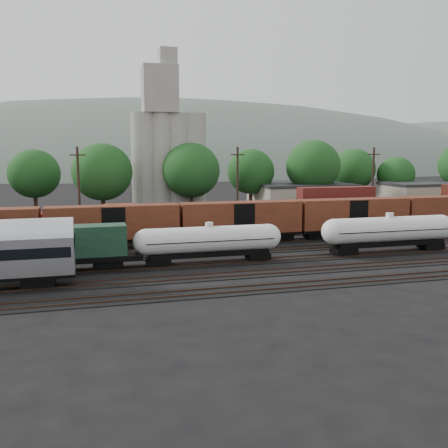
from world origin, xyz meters
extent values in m
plane|color=black|center=(0.00, 0.00, 0.00)|extent=(600.00, 600.00, 0.00)
cube|color=black|center=(0.00, -15.00, 0.04)|extent=(180.00, 3.20, 0.08)
cube|color=#382319|center=(0.00, -15.72, 0.12)|extent=(180.00, 0.08, 0.16)
cube|color=#382319|center=(0.00, -14.28, 0.12)|extent=(180.00, 0.08, 0.16)
cube|color=black|center=(0.00, -10.00, 0.04)|extent=(180.00, 3.20, 0.08)
cube|color=#382319|center=(0.00, -10.72, 0.12)|extent=(180.00, 0.08, 0.16)
cube|color=#382319|center=(0.00, -9.28, 0.12)|extent=(180.00, 0.08, 0.16)
cube|color=black|center=(0.00, -5.00, 0.04)|extent=(180.00, 3.20, 0.08)
cube|color=#382319|center=(0.00, -5.72, 0.12)|extent=(180.00, 0.08, 0.16)
cube|color=#382319|center=(0.00, -4.28, 0.12)|extent=(180.00, 0.08, 0.16)
cube|color=black|center=(0.00, 0.00, 0.04)|extent=(180.00, 3.20, 0.08)
cube|color=#382319|center=(0.00, -0.72, 0.12)|extent=(180.00, 0.08, 0.16)
cube|color=#382319|center=(0.00, 0.72, 0.12)|extent=(180.00, 0.08, 0.16)
cube|color=black|center=(0.00, 5.00, 0.04)|extent=(180.00, 3.20, 0.08)
cube|color=#382319|center=(0.00, 4.28, 0.12)|extent=(180.00, 0.08, 0.16)
cube|color=#382319|center=(0.00, 5.72, 0.12)|extent=(180.00, 0.08, 0.16)
cube|color=black|center=(0.00, 10.00, 0.04)|extent=(180.00, 3.20, 0.08)
cube|color=#382319|center=(0.00, 9.28, 0.12)|extent=(180.00, 0.08, 0.16)
cube|color=#382319|center=(0.00, 10.72, 0.12)|extent=(180.00, 0.08, 0.16)
cube|color=black|center=(0.00, 15.00, 0.04)|extent=(180.00, 3.20, 0.08)
cube|color=#382319|center=(0.00, 14.28, 0.12)|extent=(180.00, 0.08, 0.16)
cube|color=#382319|center=(0.00, 15.72, 0.12)|extent=(180.00, 0.08, 0.16)
cube|color=black|center=(-14.92, -5.00, 1.37)|extent=(18.02, 3.07, 0.42)
cube|color=black|center=(-14.92, -5.00, 0.89)|extent=(5.30, 2.33, 0.85)
cube|color=#173623|center=(-12.76, -5.00, 3.01)|extent=(10.81, 2.54, 2.86)
cylinder|color=black|center=(-12.76, -5.00, 4.60)|extent=(0.53, 0.53, 0.53)
cube|color=black|center=(-9.15, -5.00, 0.68)|extent=(2.76, 2.12, 0.74)
cylinder|color=silver|center=(0.88, -5.00, 2.58)|extent=(12.66, 2.61, 2.61)
sphere|color=silver|center=(-5.45, -5.00, 2.58)|extent=(2.61, 2.61, 2.61)
sphere|color=silver|center=(7.21, -5.00, 2.58)|extent=(2.61, 2.61, 2.61)
cylinder|color=silver|center=(0.88, -5.00, 4.07)|extent=(0.81, 0.81, 0.45)
cube|color=black|center=(0.88, -5.00, 2.58)|extent=(12.95, 2.73, 0.07)
cube|color=black|center=(0.88, -5.00, 1.14)|extent=(12.23, 1.98, 0.45)
cube|color=black|center=(-4.30, -5.00, 0.60)|extent=(2.34, 1.80, 0.63)
cube|color=black|center=(6.06, -5.00, 0.60)|extent=(2.34, 1.80, 0.63)
cylinder|color=silver|center=(21.53, -5.00, 2.75)|extent=(13.53, 2.79, 2.79)
sphere|color=silver|center=(14.77, -5.00, 2.75)|extent=(2.79, 2.79, 2.79)
sphere|color=silver|center=(28.29, -5.00, 2.75)|extent=(2.79, 2.79, 2.79)
cylinder|color=silver|center=(21.53, -5.00, 4.33)|extent=(0.86, 0.86, 0.48)
cube|color=black|center=(21.53, -5.00, 2.75)|extent=(13.83, 2.92, 0.08)
cube|color=black|center=(21.53, -5.00, 1.21)|extent=(13.06, 2.11, 0.48)
cube|color=black|center=(16.00, -5.00, 0.63)|extent=(2.50, 1.92, 0.67)
cube|color=black|center=(27.06, -5.00, 0.63)|extent=(2.50, 1.92, 0.67)
cube|color=black|center=(-14.97, -10.00, 0.66)|extent=(2.68, 2.06, 0.72)
cube|color=black|center=(-1.80, 10.00, 1.29)|extent=(17.79, 2.87, 0.40)
cube|color=black|center=(-1.80, 10.00, 0.84)|extent=(4.94, 2.17, 0.79)
cube|color=#BD3410|center=(0.34, 10.00, 2.82)|extent=(10.67, 2.37, 2.67)
cube|color=#BD3410|center=(-7.13, 10.00, 3.12)|extent=(3.56, 2.87, 3.26)
cube|color=black|center=(-7.13, 10.00, 4.15)|extent=(3.66, 2.96, 0.89)
cube|color=#BD3410|center=(-9.62, 10.00, 2.37)|extent=(1.58, 2.37, 1.78)
cylinder|color=black|center=(0.34, 10.00, 4.30)|extent=(0.49, 0.49, 0.49)
cube|color=black|center=(-7.49, 10.00, 0.64)|extent=(2.57, 1.98, 0.69)
cube|color=black|center=(3.90, 10.00, 0.64)|extent=(2.57, 1.98, 0.69)
cube|color=black|center=(-8.08, 5.00, 1.20)|extent=(15.00, 2.60, 0.40)
cube|color=#552414|center=(-8.08, 5.00, 3.30)|extent=(15.00, 2.90, 3.80)
cube|color=black|center=(7.32, 5.00, 1.20)|extent=(15.00, 2.60, 0.40)
cube|color=#552414|center=(7.32, 5.00, 3.30)|extent=(15.00, 2.90, 3.80)
cube|color=black|center=(22.72, 5.00, 1.20)|extent=(15.00, 2.60, 0.40)
cube|color=#552414|center=(22.72, 5.00, 3.30)|extent=(15.00, 2.90, 3.80)
cube|color=black|center=(0.00, 15.00, 0.50)|extent=(160.00, 2.60, 0.60)
cube|color=maroon|center=(-12.89, 15.00, 2.10)|extent=(12.00, 2.40, 2.60)
cube|color=silver|center=(-0.09, 15.00, 2.10)|extent=(12.00, 2.40, 2.60)
cube|color=#14458E|center=(12.71, 15.00, 2.10)|extent=(12.00, 2.40, 2.60)
cube|color=#BE6813|center=(25.51, 15.00, 2.10)|extent=(12.00, 2.40, 2.60)
cube|color=#541813|center=(25.51, 15.00, 4.70)|extent=(12.00, 2.40, 2.60)
cube|color=#491311|center=(38.31, 15.00, 2.10)|extent=(12.00, 2.40, 2.60)
cylinder|color=#99968C|center=(-1.00, 36.00, 9.00)|extent=(4.40, 4.40, 18.00)
cylinder|color=#99968C|center=(2.00, 36.00, 9.00)|extent=(4.40, 4.40, 18.00)
cylinder|color=#99968C|center=(5.00, 36.00, 9.00)|extent=(4.40, 4.40, 18.00)
cylinder|color=#99968C|center=(8.00, 36.00, 9.00)|extent=(4.40, 4.40, 18.00)
cube|color=#99968C|center=(2.00, 36.00, 22.00)|extent=(6.00, 5.00, 8.00)
cube|color=#99968C|center=(3.50, 36.00, 27.00)|extent=(3.00, 3.00, 4.00)
cube|color=#9E937F|center=(30.00, 38.00, 2.30)|extent=(18.00, 14.00, 4.60)
cube|color=#232326|center=(30.00, 38.00, 4.85)|extent=(18.36, 14.28, 0.50)
cube|color=#9E937F|center=(55.00, 33.00, 2.30)|extent=(16.00, 10.00, 4.60)
cube|color=#232326|center=(55.00, 33.00, 4.85)|extent=(16.32, 10.20, 0.50)
cylinder|color=black|center=(-19.92, 42.13, 1.69)|extent=(0.70, 0.70, 3.38)
ellipsoid|color=#1D4D1C|center=(-19.92, 42.13, 7.36)|extent=(9.17, 9.17, 8.69)
cylinder|color=black|center=(-8.37, 31.56, 1.83)|extent=(0.70, 0.70, 3.65)
ellipsoid|color=#1D4D1C|center=(-8.37, 31.56, 7.96)|extent=(9.91, 9.91, 9.39)
cylinder|color=black|center=(6.75, 32.56, 1.85)|extent=(0.70, 0.70, 3.69)
ellipsoid|color=#1D4D1C|center=(6.75, 32.56, 8.05)|extent=(10.02, 10.02, 9.50)
cylinder|color=black|center=(20.08, 39.75, 1.70)|extent=(0.70, 0.70, 3.40)
ellipsoid|color=#1D4D1C|center=(20.08, 39.75, 7.40)|extent=(9.22, 9.22, 8.73)
cylinder|color=black|center=(31.74, 36.48, 1.95)|extent=(0.70, 0.70, 3.90)
ellipsoid|color=#1D4D1C|center=(31.74, 36.48, 8.50)|extent=(10.59, 10.59, 10.03)
cylinder|color=black|center=(44.48, 43.32, 1.72)|extent=(0.70, 0.70, 3.44)
ellipsoid|color=#1D4D1C|center=(44.48, 43.32, 7.49)|extent=(9.33, 9.33, 8.84)
cylinder|color=black|center=(53.13, 40.62, 1.47)|extent=(0.70, 0.70, 2.93)
ellipsoid|color=#1D4D1C|center=(53.13, 40.62, 6.39)|extent=(7.96, 7.96, 7.54)
cylinder|color=black|center=(-12.00, 22.00, 6.00)|extent=(0.36, 0.36, 12.00)
cube|color=black|center=(-12.00, 22.00, 10.80)|extent=(2.20, 0.18, 0.18)
cylinder|color=black|center=(12.00, 22.00, 6.00)|extent=(0.36, 0.36, 12.00)
cube|color=black|center=(12.00, 22.00, 10.80)|extent=(2.20, 0.18, 0.18)
cylinder|color=black|center=(36.00, 22.00, 6.00)|extent=(0.36, 0.36, 12.00)
cube|color=black|center=(36.00, 22.00, 10.80)|extent=(2.20, 0.18, 0.18)
ellipsoid|color=#59665B|center=(40.00, 260.00, -22.75)|extent=(520.00, 286.00, 130.00)
camera|label=1|loc=(-10.72, -53.09, 11.39)|focal=40.00mm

